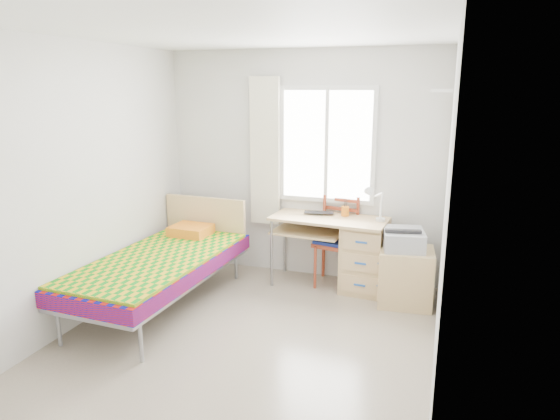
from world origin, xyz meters
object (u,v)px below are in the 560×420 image
object	(u,v)px
chair	(338,236)
cabinet	(405,277)
bed	(163,263)
desk	(358,252)
printer	(403,239)

from	to	relation	value
chair	cabinet	world-z (taller)	chair
bed	desk	distance (m)	2.09
desk	printer	world-z (taller)	desk
bed	desk	size ratio (longest dim) A/B	1.69
chair	printer	bearing A→B (deg)	-11.01
desk	bed	bearing A→B (deg)	-145.30
desk	printer	distance (m)	0.59
desk	chair	distance (m)	0.29
chair	printer	size ratio (longest dim) A/B	1.90
cabinet	printer	distance (m)	0.40
desk	chair	xyz separation A→B (m)	(-0.25, 0.09, 0.13)
bed	printer	bearing A→B (deg)	22.93
bed	cabinet	world-z (taller)	bed
desk	cabinet	bearing A→B (deg)	-20.25
bed	desk	bearing A→B (deg)	32.90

